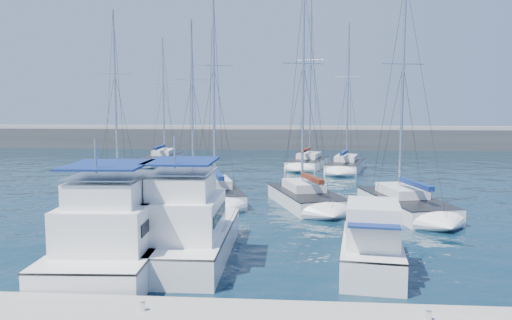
# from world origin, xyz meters

# --- Properties ---
(ground) EXTENTS (220.00, 220.00, 0.00)m
(ground) POSITION_xyz_m (0.00, 0.00, 0.00)
(ground) COLOR black
(ground) RESTS_ON ground
(breakwater) EXTENTS (160.00, 6.00, 4.45)m
(breakwater) POSITION_xyz_m (0.00, 52.00, 1.05)
(breakwater) COLOR #424244
(breakwater) RESTS_ON ground
(dock_cleat_centre) EXTENTS (0.16, 0.16, 0.25)m
(dock_cleat_centre) POSITION_xyz_m (0.00, -11.00, 0.72)
(dock_cleat_centre) COLOR silver
(dock_cleat_centre) RESTS_ON dock
(dock_cleat_near_stbd) EXTENTS (0.16, 0.16, 0.25)m
(dock_cleat_near_stbd) POSITION_xyz_m (8.00, -11.00, 0.72)
(dock_cleat_near_stbd) COLOR silver
(dock_cleat_near_stbd) RESTS_ON dock
(motor_yacht_port_inner) EXTENTS (4.25, 9.47, 4.69)m
(motor_yacht_port_inner) POSITION_xyz_m (-2.70, -5.55, 1.13)
(motor_yacht_port_inner) COLOR white
(motor_yacht_port_inner) RESTS_ON ground
(motor_yacht_stbd_inner) EXTENTS (3.62, 8.63, 4.69)m
(motor_yacht_stbd_inner) POSITION_xyz_m (-0.20, -4.17, 1.13)
(motor_yacht_stbd_inner) COLOR white
(motor_yacht_stbd_inner) RESTS_ON ground
(motor_yacht_stbd_outer) EXTENTS (3.05, 6.19, 3.20)m
(motor_yacht_stbd_outer) POSITION_xyz_m (7.33, -5.14, 0.94)
(motor_yacht_stbd_outer) COLOR silver
(motor_yacht_stbd_outer) RESTS_ON ground
(sailboat_mid_a) EXTENTS (4.37, 8.13, 14.47)m
(sailboat_mid_a) POSITION_xyz_m (-10.15, 14.60, 0.52)
(sailboat_mid_a) COLOR white
(sailboat_mid_a) RESTS_ON ground
(sailboat_mid_b) EXTENTS (4.98, 7.98, 13.60)m
(sailboat_mid_b) POSITION_xyz_m (-3.73, 14.41, 0.52)
(sailboat_mid_b) COLOR silver
(sailboat_mid_b) RESTS_ON ground
(sailboat_mid_c) EXTENTS (4.90, 7.90, 14.66)m
(sailboat_mid_c) POSITION_xyz_m (-1.02, 8.60, 0.53)
(sailboat_mid_c) COLOR white
(sailboat_mid_c) RESTS_ON ground
(sailboat_mid_d) EXTENTS (5.28, 8.17, 14.68)m
(sailboat_mid_d) POSITION_xyz_m (5.01, 7.67, 0.52)
(sailboat_mid_d) COLOR silver
(sailboat_mid_d) RESTS_ON ground
(sailboat_mid_e) EXTENTS (4.82, 8.80, 14.35)m
(sailboat_mid_e) POSITION_xyz_m (10.98, 6.05, 0.52)
(sailboat_mid_e) COLOR white
(sailboat_mid_e) RESTS_ON ground
(sailboat_back_a) EXTENTS (3.42, 9.39, 14.45)m
(sailboat_back_a) POSITION_xyz_m (-10.60, 30.61, 0.51)
(sailboat_back_a) COLOR white
(sailboat_back_a) RESTS_ON ground
(sailboat_back_b) EXTENTS (4.95, 8.35, 18.11)m
(sailboat_back_b) POSITION_xyz_m (5.68, 27.96, 0.57)
(sailboat_back_b) COLOR white
(sailboat_back_b) RESTS_ON ground
(sailboat_back_c) EXTENTS (4.76, 8.42, 14.91)m
(sailboat_back_c) POSITION_xyz_m (9.34, 25.56, 0.53)
(sailboat_back_c) COLOR white
(sailboat_back_c) RESTS_ON ground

